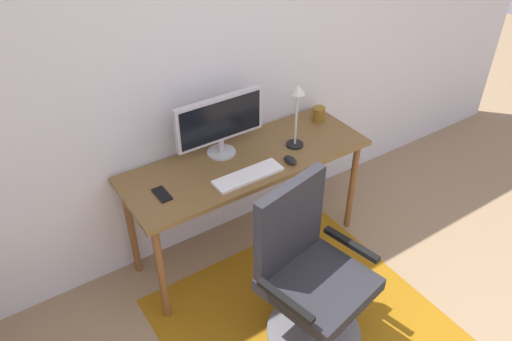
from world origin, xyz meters
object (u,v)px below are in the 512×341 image
(keyboard, at_px, (248,176))
(computer_mouse, at_px, (290,160))
(monitor, at_px, (220,121))
(coffee_cup, at_px, (319,114))
(cell_phone, at_px, (162,194))
(desk, at_px, (247,169))
(office_chair, at_px, (309,283))
(desk_lamp, at_px, (297,105))

(keyboard, xyz_separation_m, computer_mouse, (0.30, -0.02, 0.01))
(monitor, height_order, computer_mouse, monitor)
(computer_mouse, height_order, coffee_cup, coffee_cup)
(keyboard, relative_size, cell_phone, 3.07)
(desk, height_order, office_chair, office_chair)
(monitor, relative_size, cell_phone, 4.17)
(monitor, distance_m, keyboard, 0.37)
(monitor, height_order, office_chair, monitor)
(desk, height_order, computer_mouse, computer_mouse)
(computer_mouse, bearing_deg, keyboard, 176.67)
(cell_phone, xyz_separation_m, desk_lamp, (0.92, -0.01, 0.29))
(keyboard, relative_size, desk_lamp, 1.00)
(computer_mouse, relative_size, desk_lamp, 0.24)
(desk, bearing_deg, keyboard, -120.79)
(cell_phone, bearing_deg, keyboard, -15.21)
(desk, distance_m, coffee_cup, 0.69)
(desk, distance_m, monitor, 0.35)
(desk, xyz_separation_m, computer_mouse, (0.20, -0.18, 0.10))
(monitor, height_order, cell_phone, monitor)
(monitor, distance_m, desk_lamp, 0.48)
(desk, relative_size, coffee_cup, 16.28)
(computer_mouse, distance_m, desk_lamp, 0.34)
(keyboard, bearing_deg, cell_phone, 165.83)
(coffee_cup, relative_size, cell_phone, 0.69)
(computer_mouse, xyz_separation_m, office_chair, (-0.30, -0.59, -0.36))
(desk, relative_size, desk_lamp, 3.65)
(cell_phone, distance_m, office_chair, 0.95)
(keyboard, bearing_deg, monitor, 90.74)
(computer_mouse, xyz_separation_m, cell_phone, (-0.79, 0.14, -0.01))
(monitor, bearing_deg, computer_mouse, -46.81)
(computer_mouse, relative_size, cell_phone, 0.74)
(desk, distance_m, cell_phone, 0.60)
(coffee_cup, relative_size, desk_lamp, 0.22)
(keyboard, distance_m, computer_mouse, 0.30)
(desk, xyz_separation_m, cell_phone, (-0.59, -0.04, 0.09))
(computer_mouse, distance_m, office_chair, 0.75)
(desk, height_order, monitor, monitor)
(monitor, xyz_separation_m, desk_lamp, (0.44, -0.18, 0.06))
(desk, height_order, cell_phone, cell_phone)
(keyboard, xyz_separation_m, coffee_cup, (0.76, 0.28, 0.04))
(keyboard, height_order, coffee_cup, coffee_cup)
(desk_lamp, relative_size, office_chair, 0.43)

